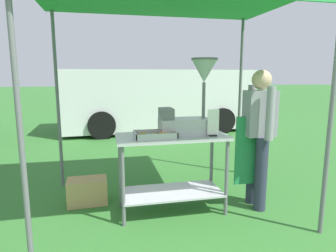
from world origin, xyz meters
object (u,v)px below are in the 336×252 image
donut_cart (172,157)px  supply_crate (87,191)px  donut_tray (155,136)px  vendor (258,132)px  stall_canopy (170,1)px  menu_sign (213,125)px  van_white (158,99)px  donut_fryer (191,104)px

donut_cart → supply_crate: donut_cart is taller
donut_tray → vendor: size_ratio=0.27×
stall_canopy → donut_tray: bearing=-134.8°
donut_cart → menu_sign: bearing=-18.7°
menu_sign → van_white: (0.36, 5.28, -0.14)m
donut_cart → vendor: (1.00, -0.09, 0.27)m
stall_canopy → menu_sign: (0.43, -0.24, -1.30)m
stall_canopy → donut_fryer: 1.11m
van_white → stall_canopy: bearing=-98.9°
menu_sign → van_white: 5.29m
donut_tray → donut_fryer: size_ratio=0.52×
donut_cart → van_white: bearing=81.3°
van_white → donut_cart: bearing=-98.7°
donut_cart → stall_canopy: bearing=90.0°
donut_fryer → menu_sign: size_ratio=2.89×
donut_tray → stall_canopy: bearing=45.2°
stall_canopy → donut_fryer: (0.22, -0.07, -1.09)m
stall_canopy → donut_cart: (0.00, -0.10, -1.69)m
donut_cart → donut_tray: 0.37m
donut_tray → supply_crate: size_ratio=0.91×
donut_fryer → van_white: size_ratio=0.16×
stall_canopy → vendor: size_ratio=1.78×
menu_sign → supply_crate: bearing=158.3°
donut_tray → van_white: bearing=79.2°
donut_cart → donut_tray: size_ratio=2.81×
menu_sign → supply_crate: 1.73m
donut_fryer → supply_crate: bearing=162.1°
vendor → van_white: (-0.21, 5.23, -0.03)m
vendor → stall_canopy: bearing=169.1°
van_white → donut_tray: bearing=-100.8°
supply_crate → van_white: (1.75, 4.72, 0.72)m
stall_canopy → menu_sign: bearing=-29.7°
stall_canopy → supply_crate: (-0.96, 0.31, -2.17)m
donut_cart → donut_fryer: donut_fryer is taller
stall_canopy → donut_tray: 1.44m
stall_canopy → menu_sign: 1.39m
supply_crate → donut_tray: bearing=-34.8°
supply_crate → donut_cart: bearing=-23.0°
donut_tray → van_white: 5.34m
stall_canopy → donut_cart: size_ratio=2.33×
donut_tray → van_white: (1.00, 5.25, -0.04)m
menu_sign → supply_crate: menu_sign is taller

